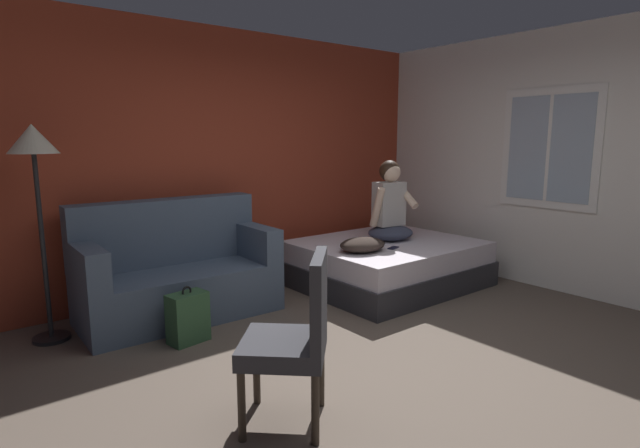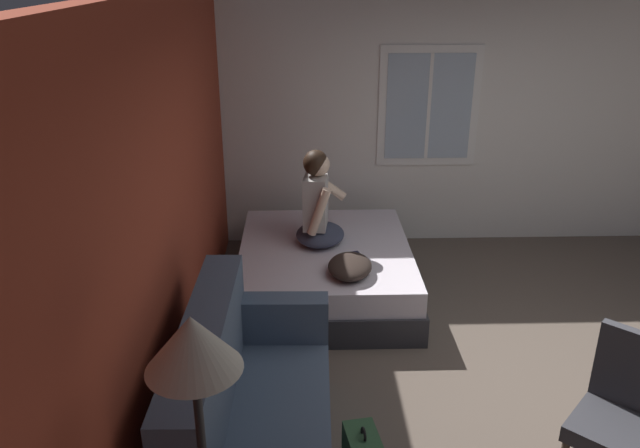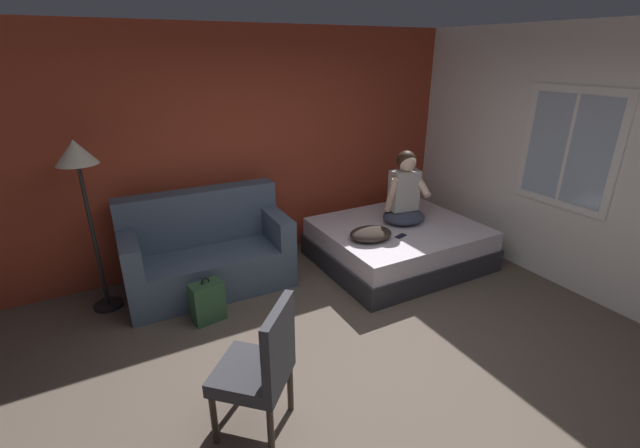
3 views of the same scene
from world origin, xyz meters
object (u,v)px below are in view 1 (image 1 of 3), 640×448
at_px(floor_lamp, 34,160).
at_px(bed, 387,263).
at_px(person_seated, 390,208).
at_px(throw_pillow, 362,245).
at_px(couch, 176,272).
at_px(backpack, 187,318).
at_px(side_chair, 296,334).
at_px(cell_phone, 393,248).

bearing_deg(floor_lamp, bed, -10.51).
height_order(person_seated, throw_pillow, person_seated).
distance_m(couch, floor_lamp, 1.46).
xyz_separation_m(bed, couch, (-2.18, 0.53, 0.16)).
height_order(backpack, floor_lamp, floor_lamp).
bearing_deg(floor_lamp, throw_pillow, -16.30).
xyz_separation_m(side_chair, cell_phone, (2.18, 1.31, -0.05)).
distance_m(side_chair, person_seated, 2.98).
xyz_separation_m(backpack, throw_pillow, (1.83, -0.06, 0.36)).
height_order(bed, person_seated, person_seated).
bearing_deg(backpack, throw_pillow, -2.03).
bearing_deg(backpack, couch, 73.40).
distance_m(bed, throw_pillow, 0.66).
distance_m(couch, cell_phone, 2.14).
xyz_separation_m(bed, cell_phone, (-0.20, -0.28, 0.25)).
height_order(bed, backpack, bed).
bearing_deg(bed, backpack, -177.11).
relative_size(person_seated, cell_phone, 6.08).
height_order(backpack, cell_phone, cell_phone).
distance_m(bed, person_seated, 0.61).
bearing_deg(throw_pillow, floor_lamp, 163.70).
bearing_deg(bed, throw_pillow, -161.28).
height_order(throw_pillow, floor_lamp, floor_lamp).
bearing_deg(throw_pillow, backpack, 177.97).
height_order(side_chair, floor_lamp, floor_lamp).
bearing_deg(couch, person_seated, -11.57).
relative_size(throw_pillow, cell_phone, 3.33).
height_order(bed, side_chair, side_chair).
distance_m(bed, couch, 2.25).
relative_size(side_chair, backpack, 2.14).
distance_m(person_seated, backpack, 2.56).
distance_m(throw_pillow, cell_phone, 0.37).
height_order(bed, cell_phone, cell_phone).
bearing_deg(side_chair, person_seated, 33.65).
distance_m(backpack, cell_phone, 2.20).
distance_m(bed, floor_lamp, 3.48).
bearing_deg(person_seated, bed, -147.75).
relative_size(person_seated, floor_lamp, 0.51).
height_order(couch, cell_phone, couch).
height_order(person_seated, cell_phone, person_seated).
bearing_deg(floor_lamp, side_chair, -68.85).
bearing_deg(person_seated, backpack, -175.83).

